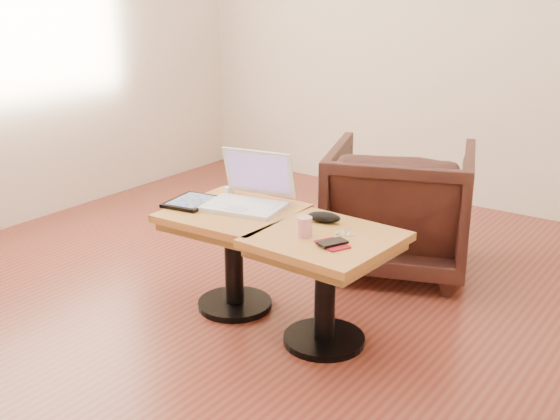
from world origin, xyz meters
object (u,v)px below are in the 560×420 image
Objects in this scene: side_table_right at (326,264)px; armchair at (399,207)px; side_table_left at (233,235)px; laptop at (249,195)px; striped_cup at (304,227)px.

armchair is at bearing 100.50° from side_table_right.
side_table_right is (0.54, -0.05, 0.00)m from side_table_left.
armchair is at bearing 53.49° from laptop.
side_table_left is at bearing 44.96° from armchair.
side_table_left is 0.50m from striped_cup.
armchair reaches higher than striped_cup.
striped_cup is at bearing -34.10° from laptop.
armchair reaches higher than side_table_right.
side_table_left is 0.98× the size of side_table_right.
side_table_right is 0.76× the size of armchair.
armchair is (-0.12, 0.95, -0.03)m from side_table_right.
striped_cup is 1.03m from armchair.
side_table_left is 1.38× the size of laptop.
armchair reaches higher than side_table_left.
striped_cup reaches higher than side_table_left.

